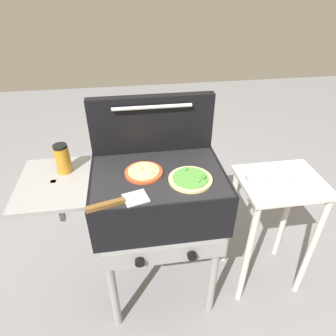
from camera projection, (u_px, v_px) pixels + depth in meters
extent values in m
plane|color=gray|center=(160.00, 286.00, 1.91)|extent=(8.00, 8.00, 0.00)
cube|color=black|center=(158.00, 192.00, 1.47)|extent=(0.64, 0.48, 0.24)
cube|color=black|center=(158.00, 173.00, 1.41)|extent=(0.61, 0.46, 0.01)
cube|color=gray|center=(54.00, 183.00, 1.35)|extent=(0.32, 0.41, 0.02)
cube|color=gray|center=(59.00, 201.00, 1.41)|extent=(0.02, 0.02, 0.24)
cube|color=gray|center=(165.00, 255.00, 1.36)|extent=(0.58, 0.02, 0.10)
cylinder|color=black|center=(140.00, 262.00, 1.33)|extent=(0.04, 0.02, 0.04)
cylinder|color=black|center=(192.00, 256.00, 1.36)|extent=(0.04, 0.02, 0.04)
cylinder|color=gray|center=(113.00, 287.00, 1.53)|extent=(0.04, 0.04, 0.66)
cylinder|color=gray|center=(213.00, 274.00, 1.60)|extent=(0.04, 0.04, 0.66)
cylinder|color=gray|center=(113.00, 234.00, 1.85)|extent=(0.04, 0.04, 0.66)
cylinder|color=gray|center=(197.00, 224.00, 1.91)|extent=(0.04, 0.04, 0.66)
cube|color=black|center=(152.00, 124.00, 1.50)|extent=(0.63, 0.05, 0.30)
cylinder|color=#B7B7BC|center=(152.00, 107.00, 1.40)|extent=(0.38, 0.02, 0.02)
cylinder|color=#E0C17F|center=(190.00, 179.00, 1.35)|extent=(0.20, 0.20, 0.01)
cylinder|color=#4C8C38|center=(190.00, 178.00, 1.34)|extent=(0.16, 0.16, 0.01)
sphere|color=#3D752A|center=(204.00, 178.00, 1.33)|extent=(0.02, 0.02, 0.02)
sphere|color=#52983C|center=(198.00, 181.00, 1.31)|extent=(0.02, 0.02, 0.02)
sphere|color=green|center=(185.00, 169.00, 1.39)|extent=(0.02, 0.02, 0.02)
cylinder|color=#C64723|center=(144.00, 172.00, 1.40)|extent=(0.18, 0.18, 0.01)
cylinder|color=#EDD17A|center=(144.00, 170.00, 1.39)|extent=(0.15, 0.15, 0.01)
sphere|color=#D0B886|center=(140.00, 169.00, 1.39)|extent=(0.02, 0.02, 0.02)
sphere|color=#F2D667|center=(139.00, 167.00, 1.40)|extent=(0.02, 0.02, 0.02)
sphere|color=#F2AF7F|center=(139.00, 167.00, 1.40)|extent=(0.02, 0.02, 0.02)
sphere|color=#F2BB80|center=(152.00, 173.00, 1.36)|extent=(0.02, 0.02, 0.02)
sphere|color=#F2C171|center=(154.00, 168.00, 1.40)|extent=(0.02, 0.02, 0.02)
sphere|color=#F2E165|center=(150.00, 166.00, 1.41)|extent=(0.02, 0.02, 0.02)
cylinder|color=#B77A1E|center=(63.00, 160.00, 1.38)|extent=(0.07, 0.07, 0.13)
cylinder|color=black|center=(60.00, 146.00, 1.34)|extent=(0.06, 0.06, 0.01)
cube|color=#B7BABF|center=(136.00, 198.00, 1.24)|extent=(0.12, 0.11, 0.01)
cube|color=brown|center=(105.00, 205.00, 1.20)|extent=(0.16, 0.06, 0.02)
cube|color=beige|center=(282.00, 182.00, 1.56)|extent=(0.44, 0.36, 0.02)
cylinder|color=beige|center=(247.00, 258.00, 1.63)|extent=(0.04, 0.04, 0.76)
cylinder|color=beige|center=(311.00, 249.00, 1.68)|extent=(0.04, 0.04, 0.76)
cylinder|color=beige|center=(230.00, 220.00, 1.88)|extent=(0.04, 0.04, 0.76)
cylinder|color=beige|center=(286.00, 214.00, 1.92)|extent=(0.04, 0.04, 0.76)
cylinder|color=silver|center=(304.00, 181.00, 1.51)|extent=(0.11, 0.11, 0.04)
cylinder|color=maroon|center=(304.00, 182.00, 1.52)|extent=(0.09, 0.09, 0.02)
cylinder|color=silver|center=(256.00, 178.00, 1.53)|extent=(0.11, 0.11, 0.04)
cylinder|color=#996B47|center=(256.00, 179.00, 1.54)|extent=(0.09, 0.09, 0.02)
cylinder|color=silver|center=(278.00, 175.00, 1.55)|extent=(0.11, 0.11, 0.04)
cylinder|color=#4C7533|center=(278.00, 176.00, 1.56)|extent=(0.09, 0.09, 0.02)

